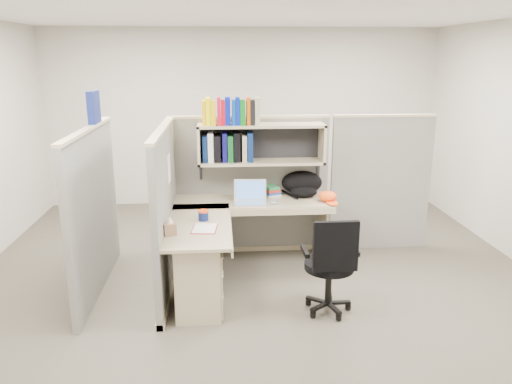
{
  "coord_description": "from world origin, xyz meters",
  "views": [
    {
      "loc": [
        -0.35,
        -4.75,
        2.28
      ],
      "look_at": [
        0.01,
        0.25,
        0.91
      ],
      "focal_mm": 35.0,
      "sensor_mm": 36.0,
      "label": 1
    }
  ],
  "objects": [
    {
      "name": "room_shell",
      "position": [
        0.0,
        0.0,
        1.62
      ],
      "size": [
        6.0,
        6.0,
        6.0
      ],
      "color": "beige",
      "rests_on": "ground"
    },
    {
      "name": "desk",
      "position": [
        -0.41,
        -0.29,
        0.44
      ],
      "size": [
        1.74,
        1.75,
        0.73
      ],
      "color": "gray",
      "rests_on": "ground"
    },
    {
      "name": "backpack",
      "position": [
        0.58,
        0.72,
        0.87
      ],
      "size": [
        0.48,
        0.38,
        0.28
      ],
      "primitive_type": null,
      "rotation": [
        0.0,
        0.0,
        0.04
      ],
      "color": "black",
      "rests_on": "desk"
    },
    {
      "name": "mouse",
      "position": [
        0.21,
        0.4,
        0.75
      ],
      "size": [
        0.09,
        0.07,
        0.03
      ],
      "primitive_type": "ellipsoid",
      "rotation": [
        0.0,
        0.0,
        0.14
      ],
      "color": "#809EB6",
      "rests_on": "desk"
    },
    {
      "name": "laptop",
      "position": [
        -0.04,
        0.43,
        0.86
      ],
      "size": [
        0.37,
        0.37,
        0.25
      ],
      "primitive_type": null,
      "rotation": [
        0.0,
        0.0,
        -0.06
      ],
      "color": "silver",
      "rests_on": "desk"
    },
    {
      "name": "cubicle",
      "position": [
        -0.37,
        0.45,
        0.91
      ],
      "size": [
        3.79,
        1.84,
        1.95
      ],
      "color": "#61615C",
      "rests_on": "ground"
    },
    {
      "name": "task_chair",
      "position": [
        0.61,
        -0.69,
        0.33
      ],
      "size": [
        0.49,
        0.45,
        0.94
      ],
      "color": "black",
      "rests_on": "ground"
    },
    {
      "name": "book_stack",
      "position": [
        0.22,
        0.76,
        0.78
      ],
      "size": [
        0.24,
        0.27,
        0.11
      ],
      "primitive_type": null,
      "rotation": [
        0.0,
        0.0,
        0.38
      ],
      "color": "gray",
      "rests_on": "desk"
    },
    {
      "name": "snack_canister",
      "position": [
        -0.53,
        -0.1,
        0.78
      ],
      "size": [
        0.1,
        0.1,
        0.1
      ],
      "color": "#0D1A4E",
      "rests_on": "desk"
    },
    {
      "name": "paper_cup",
      "position": [
        -0.06,
        0.73,
        0.78
      ],
      "size": [
        0.08,
        0.08,
        0.1
      ],
      "primitive_type": "cylinder",
      "rotation": [
        0.0,
        0.0,
        0.28
      ],
      "color": "white",
      "rests_on": "desk"
    },
    {
      "name": "tissue_box",
      "position": [
        -0.82,
        -0.48,
        0.81
      ],
      "size": [
        0.13,
        0.13,
        0.17
      ],
      "primitive_type": null,
      "rotation": [
        0.0,
        0.0,
        0.21
      ],
      "color": "#9B7858",
      "rests_on": "desk"
    },
    {
      "name": "loose_paper",
      "position": [
        -0.51,
        -0.33,
        0.73
      ],
      "size": [
        0.24,
        0.3,
        0.0
      ],
      "primitive_type": null,
      "rotation": [
        0.0,
        0.0,
        -0.1
      ],
      "color": "white",
      "rests_on": "desk"
    },
    {
      "name": "orange_cap",
      "position": [
        0.82,
        0.47,
        0.79
      ],
      "size": [
        0.26,
        0.28,
        0.11
      ],
      "primitive_type": null,
      "rotation": [
        0.0,
        0.0,
        0.26
      ],
      "color": "#FF5216",
      "rests_on": "desk"
    },
    {
      "name": "ground",
      "position": [
        0.0,
        0.0,
        0.0
      ],
      "size": [
        6.0,
        6.0,
        0.0
      ],
      "primitive_type": "plane",
      "color": "#3B352E",
      "rests_on": "ground"
    }
  ]
}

